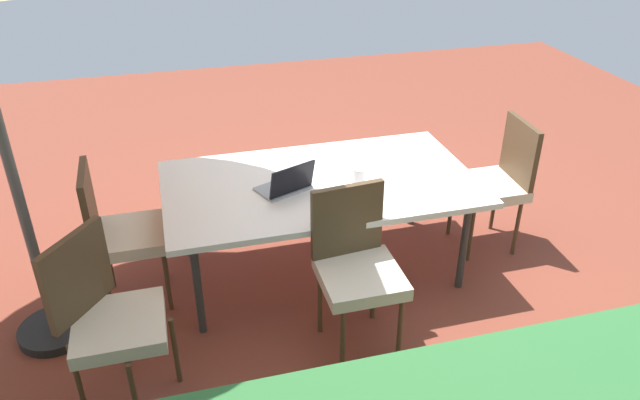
# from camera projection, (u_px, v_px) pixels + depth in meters

# --- Properties ---
(ground_plane) EXTENTS (10.00, 10.00, 0.02)m
(ground_plane) POSITION_uv_depth(u_px,v_px,m) (320.00, 271.00, 4.38)
(ground_plane) COLOR brown
(dining_table) EXTENTS (2.05, 1.16, 0.72)m
(dining_table) POSITION_uv_depth(u_px,v_px,m) (320.00, 187.00, 4.04)
(dining_table) COLOR silver
(dining_table) RESTS_ON ground_plane
(chair_northeast) EXTENTS (0.58, 0.58, 0.98)m
(chair_northeast) POSITION_uv_depth(u_px,v_px,m) (108.00, 314.00, 3.11)
(chair_northeast) COLOR beige
(chair_northeast) RESTS_ON ground_plane
(chair_west) EXTENTS (0.47, 0.46, 0.98)m
(chair_west) POSITION_uv_depth(u_px,v_px,m) (497.00, 178.00, 4.41)
(chair_west) COLOR beige
(chair_west) RESTS_ON ground_plane
(chair_north) EXTENTS (0.47, 0.48, 0.98)m
(chair_north) POSITION_uv_depth(u_px,v_px,m) (356.00, 263.00, 3.50)
(chair_north) COLOR beige
(chair_north) RESTS_ON ground_plane
(chair_east) EXTENTS (0.47, 0.46, 0.98)m
(chair_east) POSITION_uv_depth(u_px,v_px,m) (119.00, 229.00, 3.82)
(chair_east) COLOR beige
(chair_east) RESTS_ON ground_plane
(laptop) EXTENTS (0.39, 0.35, 0.21)m
(laptop) POSITION_uv_depth(u_px,v_px,m) (286.00, 185.00, 3.87)
(laptop) COLOR gray
(laptop) RESTS_ON dining_table
(cup) EXTENTS (0.08, 0.08, 0.12)m
(cup) POSITION_uv_depth(u_px,v_px,m) (359.00, 177.00, 3.94)
(cup) COLOR white
(cup) RESTS_ON dining_table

